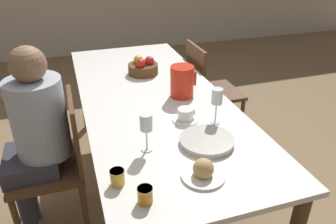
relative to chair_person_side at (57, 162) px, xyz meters
name	(u,v)px	position (x,y,z in m)	size (l,w,h in m)	color
ground_plane	(155,185)	(0.64, 0.16, -0.48)	(20.00, 20.00, 0.00)	#7F6647
dining_table	(153,108)	(0.64, 0.16, 0.18)	(0.90, 2.19, 0.75)	silver
chair_person_side	(57,162)	(0.00, 0.00, 0.00)	(0.42, 0.42, 0.89)	#51331E
chair_opposite	(208,90)	(1.28, 0.68, 0.00)	(0.42, 0.42, 0.89)	#51331E
person_seated	(35,130)	(-0.08, 0.02, 0.23)	(0.39, 0.41, 1.19)	#33333D
red_pitcher	(182,81)	(0.82, 0.11, 0.37)	(0.17, 0.15, 0.20)	red
wine_glass_water	(217,98)	(0.88, -0.27, 0.42)	(0.06, 0.06, 0.21)	white
wine_glass_juice	(146,124)	(0.45, -0.41, 0.41)	(0.06, 0.06, 0.20)	white
teacup_near_person	(185,115)	(0.73, -0.20, 0.30)	(0.15, 0.15, 0.07)	white
serving_tray	(207,141)	(0.75, -0.45, 0.28)	(0.28, 0.28, 0.03)	#B7B2A8
bread_plate	(203,171)	(0.63, -0.68, 0.30)	(0.19, 0.19, 0.09)	white
jam_jar_amber	(117,177)	(0.27, -0.62, 0.31)	(0.06, 0.06, 0.07)	gold
jam_jar_red	(145,194)	(0.35, -0.75, 0.31)	(0.06, 0.06, 0.07)	#C67A1E
fruit_bowl	(143,67)	(0.68, 0.56, 0.32)	(0.22, 0.22, 0.13)	brown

